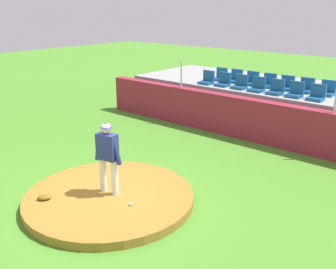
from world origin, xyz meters
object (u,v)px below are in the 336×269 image
Objects in this scene: stadium_chair_3 at (257,87)px; stadium_chair_5 at (295,92)px; stadium_chair_13 at (327,91)px; baseball at (131,204)px; fielding_glove at (44,197)px; stadium_chair_9 at (252,81)px; stadium_chair_12 at (306,88)px; stadium_chair_10 at (269,83)px; stadium_chair_8 at (236,78)px; stadium_chair_2 at (240,84)px; stadium_chair_4 at (276,90)px; stadium_chair_0 at (207,80)px; stadium_chair_6 at (317,95)px; pitcher at (108,153)px; stadium_chair_7 at (220,76)px; stadium_chair_1 at (223,82)px; stadium_chair_11 at (286,85)px.

stadium_chair_3 and stadium_chair_5 have the same top height.
stadium_chair_5 is 1.16m from stadium_chair_13.
fielding_glove is at bearing -147.63° from baseball.
stadium_chair_9 and stadium_chair_12 have the same top height.
stadium_chair_10 is (-1.37, 0.89, 0.00)m from stadium_chair_5.
stadium_chair_5 is 2.93m from stadium_chair_8.
stadium_chair_4 is at bearing 179.01° from stadium_chair_2.
stadium_chair_0 is 3.47m from stadium_chair_5.
pitcher is at bearing 72.76° from stadium_chair_6.
stadium_chair_7 reaches higher than fielding_glove.
stadium_chair_9 is 0.70m from stadium_chair_10.
baseball is 7.64m from stadium_chair_0.
baseball is 7.27m from stadium_chair_2.
stadium_chair_0 is 1.00× the size of stadium_chair_6.
stadium_chair_1 is at bearing 47.11° from fielding_glove.
pitcher is at bearing 74.53° from stadium_chair_13.
stadium_chair_1 is 1.00× the size of stadium_chair_2.
stadium_chair_9 is at bearing 0.18° from stadium_chair_11.
pitcher is 3.40× the size of stadium_chair_0.
fielding_glove is at bearing 93.48° from stadium_chair_1.
stadium_chair_13 is at bearing -91.36° from stadium_chair_6.
stadium_chair_3 and stadium_chair_12 have the same top height.
baseball is at bearing 79.37° from stadium_chair_6.
stadium_chair_13 is (0.72, 0.91, 0.00)m from stadium_chair_5.
stadium_chair_11 is at bearing -126.67° from stadium_chair_3.
stadium_chair_11 is 1.41m from stadium_chair_13.
stadium_chair_7 is at bearing 51.18° from fielding_glove.
stadium_chair_8 is 1.00× the size of stadium_chair_10.
stadium_chair_2 is (0.23, 8.04, 1.36)m from fielding_glove.
stadium_chair_4 is (0.69, -0.00, 0.00)m from stadium_chair_3.
stadium_chair_7 and stadium_chair_11 have the same top height.
stadium_chair_3 and stadium_chair_6 have the same top height.
stadium_chair_13 is at bearing -155.97° from stadium_chair_3.
stadium_chair_4 is 1.67m from stadium_chair_13.
stadium_chair_0 and stadium_chair_13 have the same top height.
stadium_chair_3 is 1.00× the size of stadium_chair_5.
stadium_chair_8 and stadium_chair_9 have the same top height.
stadium_chair_10 is (0.06, 7.75, 0.43)m from pitcher.
fielding_glove is 0.60× the size of stadium_chair_6.
stadium_chair_1 is at bearing -176.12° from stadium_chair_0.
stadium_chair_1 is 3.47m from stadium_chair_6.
stadium_chair_5 and stadium_chair_12 have the same top height.
stadium_chair_9 is 2.79m from stadium_chair_13.
stadium_chair_6 is 3.60m from stadium_chair_8.
stadium_chair_10 and stadium_chair_12 have the same top height.
stadium_chair_3 is at bearing 178.65° from stadium_chair_1.
stadium_chair_2 is (0.72, -0.01, 0.00)m from stadium_chair_1.
stadium_chair_3 is at bearing 0.47° from stadium_chair_6.
pitcher reaches higher than fielding_glove.
stadium_chair_11 is (-1.39, 0.88, 0.00)m from stadium_chair_6.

